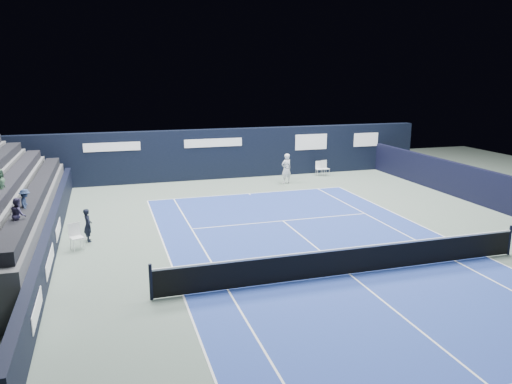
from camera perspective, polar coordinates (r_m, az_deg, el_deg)
ground at (r=18.53m, az=7.78°, el=-7.04°), size 48.00×48.00×0.00m
court_surface at (r=16.86m, az=10.65°, el=-9.24°), size 10.97×23.77×0.01m
enclosure_wall_right at (r=27.21m, az=24.68°, el=0.41°), size 0.30×22.00×1.80m
folding_chair_back_a at (r=32.55m, az=7.81°, el=3.04°), size 0.50×0.53×1.00m
folding_chair_back_b at (r=32.56m, az=7.22°, el=2.82°), size 0.45×0.44×0.93m
line_judge_chair at (r=19.89m, az=-19.93°, el=-4.58°), size 0.56×0.55×0.99m
line_judge at (r=20.58m, az=-18.66°, el=-3.61°), size 0.41×0.54×1.33m
court_markings at (r=16.86m, az=10.65°, el=-9.22°), size 11.03×23.83×0.00m
tennis_net at (r=16.67m, az=10.72°, el=-7.63°), size 12.90×0.10×1.10m
back_sponsor_wall at (r=31.50m, az=-3.19°, el=4.43°), size 26.00×0.63×3.10m
side_barrier_left at (r=20.64m, az=-22.13°, el=-4.03°), size 0.33×22.00×1.20m
tennis_player at (r=29.88m, az=3.49°, el=2.69°), size 0.75×0.91×1.81m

